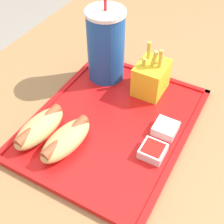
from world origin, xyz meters
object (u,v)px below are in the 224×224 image
hot_dog_far (39,127)px  sauce_cup_ketchup (153,151)px  hot_dog_near (66,139)px  fries_carton (151,77)px  sauce_cup_mayo (166,128)px  soda_cup (106,45)px

hot_dog_far → sauce_cup_ketchup: bearing=-73.7°
hot_dog_near → fries_carton: 0.25m
hot_dog_far → sauce_cup_ketchup: (0.07, -0.22, -0.01)m
sauce_cup_mayo → hot_dog_near: bearing=130.0°
fries_carton → sauce_cup_mayo: (-0.11, -0.08, -0.03)m
hot_dog_near → sauce_cup_ketchup: (0.07, -0.16, -0.01)m
hot_dog_far → sauce_cup_ketchup: 0.23m
fries_carton → hot_dog_near: bearing=162.5°
fries_carton → sauce_cup_mayo: 0.14m
soda_cup → hot_dog_far: soda_cup is taller
hot_dog_near → hot_dog_far: bearing=90.0°
hot_dog_far → sauce_cup_ketchup: hot_dog_far is taller
hot_dog_far → fries_carton: fries_carton is taller
sauce_cup_mayo → sauce_cup_ketchup: 0.07m
soda_cup → hot_dog_far: size_ratio=1.57×
hot_dog_far → sauce_cup_mayo: 0.26m
soda_cup → hot_dog_far: (-0.24, 0.02, -0.07)m
hot_dog_near → sauce_cup_mayo: hot_dog_near is taller
hot_dog_far → sauce_cup_mayo: bearing=-59.3°
hot_dog_near → sauce_cup_mayo: 0.21m
sauce_cup_ketchup → hot_dog_near: bearing=112.5°
hot_dog_far → soda_cup: bearing=-5.3°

